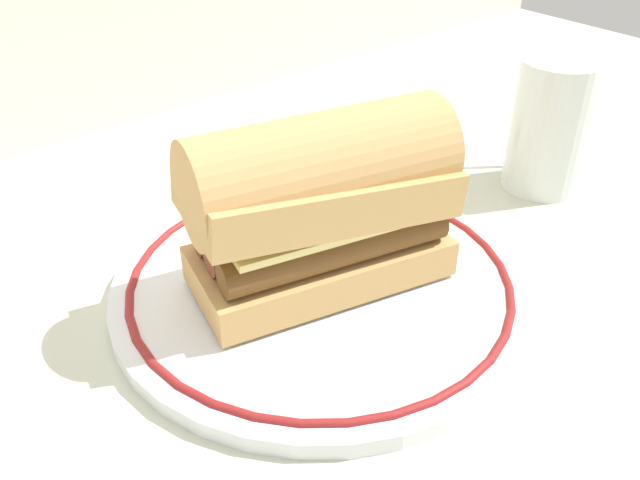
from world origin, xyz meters
The scene contains 5 objects.
ground_plane centered at (0.00, 0.00, 0.00)m, with size 1.50×1.50×0.00m, color beige.
plate centered at (0.02, 0.04, 0.01)m, with size 0.29×0.29×0.01m.
sausage_sandwich centered at (0.02, 0.04, 0.08)m, with size 0.19×0.12×0.12m.
drinking_glass centered at (0.27, 0.03, 0.05)m, with size 0.07×0.07×0.12m.
butter_knife centered at (0.22, 0.13, 0.00)m, with size 0.13×0.10×0.01m.
Camera 1 is at (-0.22, -0.25, 0.30)m, focal length 38.29 mm.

